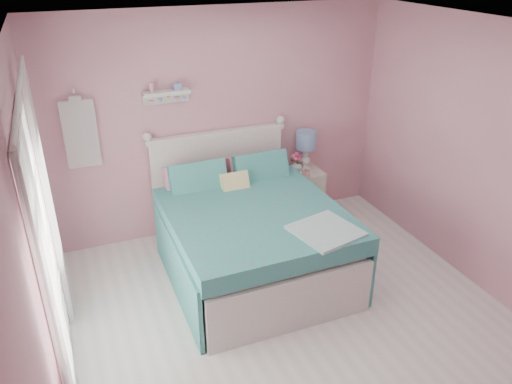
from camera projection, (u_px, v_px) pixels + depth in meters
floor at (305, 336)px, 4.47m from camera, size 4.50×4.50×0.00m
room_shell at (314, 176)px, 3.77m from camera, size 4.50×4.50×4.50m
bed at (249, 235)px, 5.24m from camera, size 1.70×2.14×1.24m
nightstand at (302, 194)px, 6.33m from camera, size 0.44×0.44×0.64m
table_lamp at (306, 143)px, 6.11m from camera, size 0.25×0.25×0.49m
vase at (296, 165)px, 6.16m from camera, size 0.15×0.15×0.15m
teacup at (306, 173)px, 6.04m from camera, size 0.11×0.11×0.07m
roses at (297, 157)px, 6.10m from camera, size 0.14×0.11×0.12m
wall_shelf at (166, 93)px, 5.31m from camera, size 0.50×0.15×0.25m
hanging_dress at (81, 134)px, 5.14m from camera, size 0.34×0.03×0.72m
french_door at (48, 259)px, 3.67m from camera, size 0.04×1.32×2.16m
curtain_near at (56, 307)px, 3.02m from camera, size 0.04×0.40×2.32m
curtain_far at (49, 202)px, 4.26m from camera, size 0.04×0.40×2.32m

